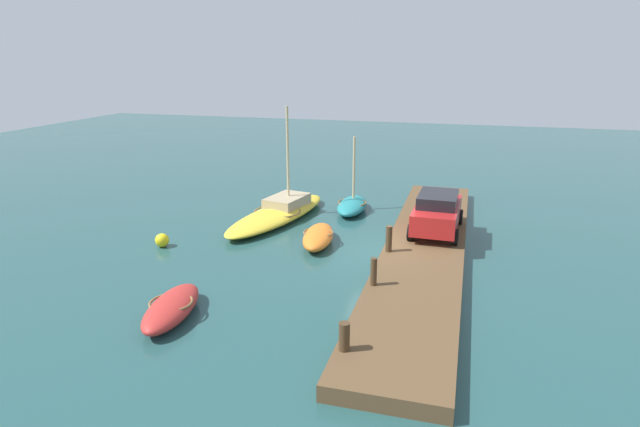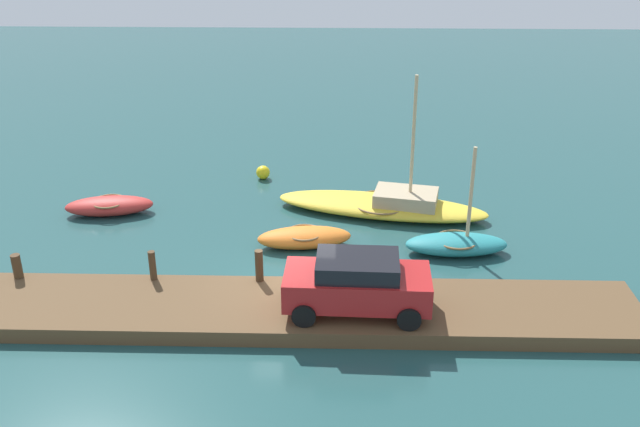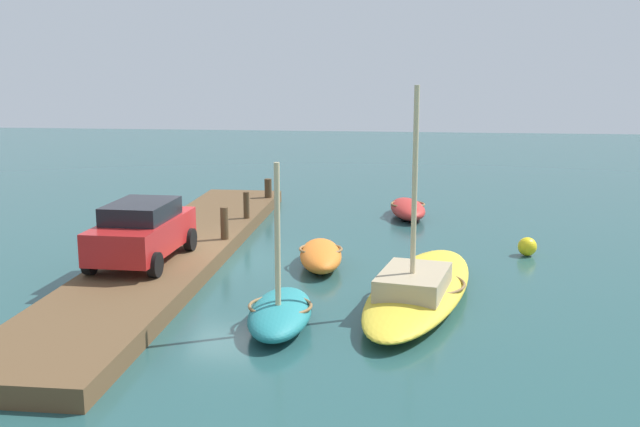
{
  "view_description": "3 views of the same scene",
  "coord_description": "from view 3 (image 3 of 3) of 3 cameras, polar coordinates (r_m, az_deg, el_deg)",
  "views": [
    {
      "loc": [
        -19.57,
        -3.06,
        7.49
      ],
      "look_at": [
        0.35,
        2.57,
        1.29
      ],
      "focal_mm": 29.92,
      "sensor_mm": 36.0,
      "label": 1
    },
    {
      "loc": [
        1.3,
        -18.92,
        11.18
      ],
      "look_at": [
        0.7,
        3.32,
        0.9
      ],
      "focal_mm": 40.64,
      "sensor_mm": 36.0,
      "label": 2
    },
    {
      "loc": [
        20.85,
        5.01,
        5.74
      ],
      "look_at": [
        -1.4,
        2.4,
        1.22
      ],
      "focal_mm": 42.62,
      "sensor_mm": 36.0,
      "label": 3
    }
  ],
  "objects": [
    {
      "name": "ground_plane",
      "position": [
        22.2,
        -6.59,
        -3.66
      ],
      "size": [
        84.0,
        84.0,
        0.0
      ],
      "primitive_type": "plane",
      "color": "#234C4C"
    },
    {
      "name": "dock_platform",
      "position": [
        22.59,
        -10.81,
        -2.94
      ],
      "size": [
        19.53,
        2.98,
        0.45
      ],
      "primitive_type": "cube",
      "color": "brown",
      "rests_on": "ground_plane"
    },
    {
      "name": "sailboat_yellow",
      "position": [
        18.61,
        7.46,
        -5.49
      ],
      "size": [
        8.01,
        3.63,
        5.22
      ],
      "rotation": [
        0.0,
        0.0,
        -0.2
      ],
      "color": "gold",
      "rests_on": "ground_plane"
    },
    {
      "name": "rowboat_red",
      "position": [
        28.44,
        6.6,
        0.37
      ],
      "size": [
        3.31,
        1.66,
        0.65
      ],
      "rotation": [
        0.0,
        0.0,
        0.15
      ],
      "color": "#B72D28",
      "rests_on": "ground_plane"
    },
    {
      "name": "rowboat_orange",
      "position": [
        21.48,
        0.05,
        -3.14
      ],
      "size": [
        3.26,
        1.57,
        0.67
      ],
      "rotation": [
        0.0,
        0.0,
        0.13
      ],
      "color": "orange",
      "rests_on": "ground_plane"
    },
    {
      "name": "rowboat_teal",
      "position": [
        16.77,
        -3.0,
        -7.37
      ],
      "size": [
        3.4,
        1.48,
        3.68
      ],
      "rotation": [
        0.0,
        0.0,
        0.04
      ],
      "color": "teal",
      "rests_on": "ground_plane"
    },
    {
      "name": "mooring_post_west",
      "position": [
        29.92,
        -3.92,
        1.91
      ],
      "size": [
        0.28,
        0.28,
        0.74
      ],
      "primitive_type": "cylinder",
      "color": "#47331E",
      "rests_on": "dock_platform"
    },
    {
      "name": "mooring_post_mid_west",
      "position": [
        26.01,
        -5.55,
        0.63
      ],
      "size": [
        0.21,
        0.21,
        0.91
      ],
      "primitive_type": "cylinder",
      "color": "#47331E",
      "rests_on": "dock_platform"
    },
    {
      "name": "mooring_post_mid_east",
      "position": [
        23.01,
        -7.19,
        -0.73
      ],
      "size": [
        0.24,
        0.24,
        0.99
      ],
      "primitive_type": "cylinder",
      "color": "#47331E",
      "rests_on": "dock_platform"
    },
    {
      "name": "parked_car",
      "position": [
        20.74,
        -13.22,
        -1.27
      ],
      "size": [
        3.99,
        2.05,
        1.63
      ],
      "rotation": [
        0.0,
        0.0,
        -0.03
      ],
      "color": "#B21E1E",
      "rests_on": "dock_platform"
    },
    {
      "name": "marker_buoy",
      "position": [
        23.56,
        15.3,
        -2.41
      ],
      "size": [
        0.56,
        0.56,
        0.56
      ],
      "primitive_type": "sphere",
      "color": "yellow",
      "rests_on": "ground_plane"
    }
  ]
}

